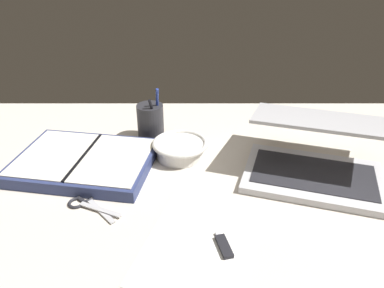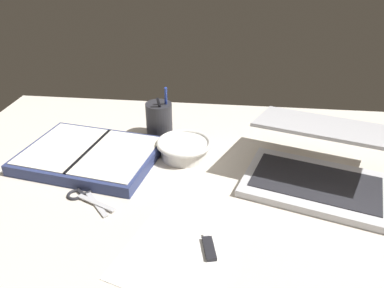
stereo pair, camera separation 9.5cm
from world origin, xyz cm
name	(u,v)px [view 1 (the left image)]	position (x,y,z in cm)	size (l,w,h in cm)	color
desk_top	(194,187)	(0.00, 0.00, 1.00)	(140.00, 100.00, 2.00)	beige
laptop	(318,157)	(30.86, 4.65, 7.05)	(40.68, 38.94, 15.05)	silver
bowl	(182,148)	(-3.23, 13.08, 4.60)	(15.15, 15.15, 4.63)	silver
pen_cup	(152,121)	(-12.18, 24.23, 7.27)	(7.79, 7.79, 15.92)	#28282D
planner	(86,161)	(-28.12, 7.88, 3.64)	(38.42, 31.19, 3.46)	navy
scissors	(88,202)	(-23.99, -7.69, 2.34)	(13.06, 11.22, 0.80)	#B7B7BC
paper_sheet_front	(202,242)	(1.44, -19.78, 2.08)	(20.27, 29.17, 0.16)	white
usb_drive	(226,246)	(6.18, -21.35, 2.50)	(3.38, 7.37, 1.00)	black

